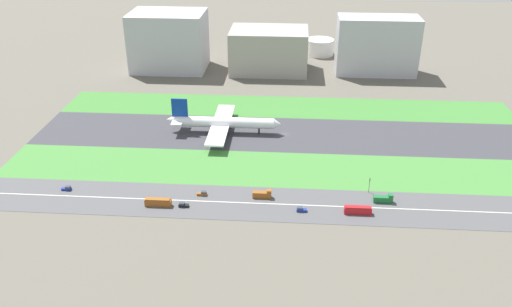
{
  "coord_description": "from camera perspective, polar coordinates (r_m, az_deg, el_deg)",
  "views": [
    {
      "loc": [
        2.79,
        -267.04,
        124.65
      ],
      "look_at": [
        -13.68,
        -36.5,
        6.0
      ],
      "focal_mm": 36.56,
      "sensor_mm": 36.0,
      "label": 1
    }
  ],
  "objects": [
    {
      "name": "hangar_building",
      "position": [
        396.71,
        1.42,
        11.22
      ],
      "size": [
        57.1,
        39.79,
        31.3
      ],
      "primitive_type": "cube",
      "color": "#9E998E",
      "rests_on": "ground_plane"
    },
    {
      "name": "traffic_light",
      "position": [
        242.3,
        12.3,
        -3.3
      ],
      "size": [
        0.36,
        0.5,
        7.2
      ],
      "color": "#4C4C51",
      "rests_on": "highway"
    },
    {
      "name": "terminal_building",
      "position": [
        405.55,
        -9.49,
        12.06
      ],
      "size": [
        54.71,
        39.8,
        42.72
      ],
      "primitive_type": "cube",
      "color": "#B2B2B7",
      "rests_on": "ground_plane"
    },
    {
      "name": "highway",
      "position": [
        230.61,
        2.76,
        -5.57
      ],
      "size": [
        280.0,
        28.0,
        0.1
      ],
      "primitive_type": "cube",
      "color": "#4C4C4F",
      "rests_on": "ground_plane"
    },
    {
      "name": "car_3",
      "position": [
        226.01,
        4.96,
        -6.13
      ],
      "size": [
        4.4,
        1.8,
        2.0
      ],
      "rotation": [
        0.0,
        0.0,
        3.14
      ],
      "color": "navy",
      "rests_on": "highway"
    },
    {
      "name": "runway",
      "position": [
        294.69,
        3.16,
        2.12
      ],
      "size": [
        280.0,
        46.0,
        0.1
      ],
      "primitive_type": "cube",
      "color": "#38383D",
      "rests_on": "ground_plane"
    },
    {
      "name": "car_0",
      "position": [
        255.44,
        -19.99,
        -3.61
      ],
      "size": [
        4.4,
        1.8,
        2.0
      ],
      "color": "navy",
      "rests_on": "highway"
    },
    {
      "name": "bus_0",
      "position": [
        227.43,
        11.08,
        -6.09
      ],
      "size": [
        11.6,
        2.5,
        3.5
      ],
      "rotation": [
        0.0,
        0.0,
        3.14
      ],
      "color": "#B2191E",
      "rests_on": "highway"
    },
    {
      "name": "car_2",
      "position": [
        237.51,
        -5.89,
        -4.38
      ],
      "size": [
        4.4,
        1.8,
        2.0
      ],
      "color": "brown",
      "rests_on": "highway"
    },
    {
      "name": "truck_0",
      "position": [
        234.23,
        0.73,
        -4.5
      ],
      "size": [
        8.4,
        2.5,
        4.0
      ],
      "color": "brown",
      "rests_on": "highway"
    },
    {
      "name": "grass_median_south",
      "position": [
        258.12,
        2.96,
        -1.73
      ],
      "size": [
        280.0,
        36.0,
        0.1
      ],
      "primitive_type": "cube",
      "color": "#427F38",
      "rests_on": "ground_plane"
    },
    {
      "name": "truck_1",
      "position": [
        237.77,
        13.78,
        -4.85
      ],
      "size": [
        8.4,
        2.5,
        4.0
      ],
      "color": "#19662D",
      "rests_on": "highway"
    },
    {
      "name": "airliner",
      "position": [
        294.66,
        -3.81,
        3.42
      ],
      "size": [
        65.0,
        56.0,
        19.7
      ],
      "color": "white",
      "rests_on": "runway"
    },
    {
      "name": "grass_median_north",
      "position": [
        332.29,
        3.32,
        5.1
      ],
      "size": [
        280.0,
        36.0,
        0.1
      ],
      "primitive_type": "cube",
      "color": "#3D7A33",
      "rests_on": "ground_plane"
    },
    {
      "name": "fuel_tank_west",
      "position": [
        442.71,
        7.0,
        11.49
      ],
      "size": [
        22.83,
        22.83,
        12.88
      ],
      "primitive_type": "cylinder",
      "color": "silver",
      "rests_on": "ground_plane"
    },
    {
      "name": "office_tower",
      "position": [
        399.71,
        13.08,
        11.43
      ],
      "size": [
        58.4,
        25.85,
        41.64
      ],
      "primitive_type": "cube",
      "color": "#B2B2B7",
      "rests_on": "ground_plane"
    },
    {
      "name": "bus_1",
      "position": [
        232.4,
        -10.66,
        -5.26
      ],
      "size": [
        11.6,
        2.5,
        3.5
      ],
      "rotation": [
        0.0,
        0.0,
        3.14
      ],
      "color": "brown",
      "rests_on": "highway"
    },
    {
      "name": "fuel_tank_centre",
      "position": [
        445.12,
        11.45,
        11.54
      ],
      "size": [
        18.68,
        18.68,
        17.36
      ],
      "primitive_type": "cylinder",
      "color": "silver",
      "rests_on": "ground_plane"
    },
    {
      "name": "ground_plane",
      "position": [
        294.71,
        3.16,
        2.11
      ],
      "size": [
        800.0,
        800.0,
        0.0
      ],
      "primitive_type": "plane",
      "color": "#5B564C"
    },
    {
      "name": "highway_centerline",
      "position": [
        230.59,
        2.76,
        -5.55
      ],
      "size": [
        266.0,
        0.5,
        0.01
      ],
      "primitive_type": "cube",
      "color": "silver",
      "rests_on": "highway"
    },
    {
      "name": "car_1",
      "position": [
        230.44,
        -7.97,
        -5.6
      ],
      "size": [
        4.4,
        1.8,
        2.0
      ],
      "rotation": [
        0.0,
        0.0,
        3.14
      ],
      "color": "black",
      "rests_on": "highway"
    }
  ]
}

